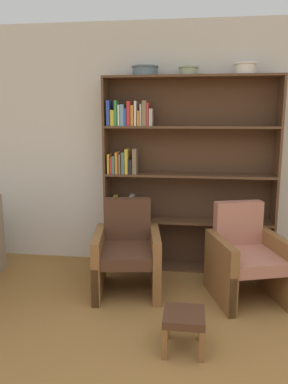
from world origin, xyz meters
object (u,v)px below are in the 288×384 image
bowl_slate (245,68)px  armchair_leather (127,252)px  armchair_cushioned (246,257)px  footstool (184,320)px  bowl_sage (145,70)px  bowl_brass (188,70)px  bookshelf (174,177)px

bowl_slate → armchair_leather: bearing=-150.8°
armchair_cushioned → footstool: size_ratio=2.93×
armchair_cushioned → bowl_sage: bearing=-47.9°
bowl_sage → bowl_brass: size_ratio=1.36×
bowl_slate → bowl_sage: bearing=180.0°
bowl_slate → armchair_cushioned: (0.02, -0.64, -1.82)m
armchair_cushioned → armchair_leather: bearing=-16.9°
armchair_leather → armchair_cushioned: 1.16m
footstool → armchair_leather: bearing=122.1°
bowl_sage → footstool: (0.49, -1.58, -1.97)m
bowl_brass → armchair_cushioned: 2.01m
bowl_slate → footstool: (-0.55, -1.58, -1.98)m
bookshelf → armchair_cushioned: 1.19m
bowl_sage → armchair_leather: (-0.10, -0.64, -1.81)m
bowl_slate → footstool: 2.59m
bowl_sage → bowl_slate: 1.04m
bookshelf → armchair_cushioned: bookshelf is taller
bowl_sage → footstool: bowl_sage is taller
armchair_cushioned → bowl_brass: bearing=-63.5°
armchair_cushioned → footstool: 1.11m
armchair_leather → armchair_cushioned: bearing=171.3°
bowl_sage → bowl_slate: (1.04, 0.00, 0.01)m
bookshelf → bowl_slate: 1.36m
bookshelf → armchair_leather: bookshelf is taller
bowl_brass → bowl_sage: bearing=180.0°
bookshelf → bowl_sage: 1.19m
armchair_leather → bowl_brass: bearing=-139.8°
footstool → bowl_sage: bearing=107.3°
bowl_slate → footstool: bearing=-109.1°
bowl_slate → armchair_cushioned: 1.93m
bowl_slate → footstool: bowl_slate is taller
bookshelf → bowl_sage: bearing=-176.0°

